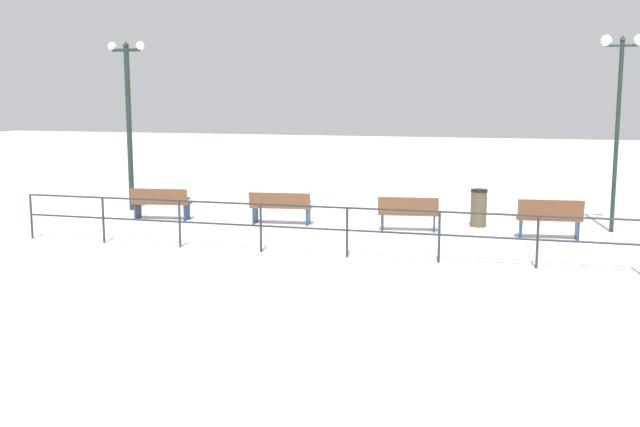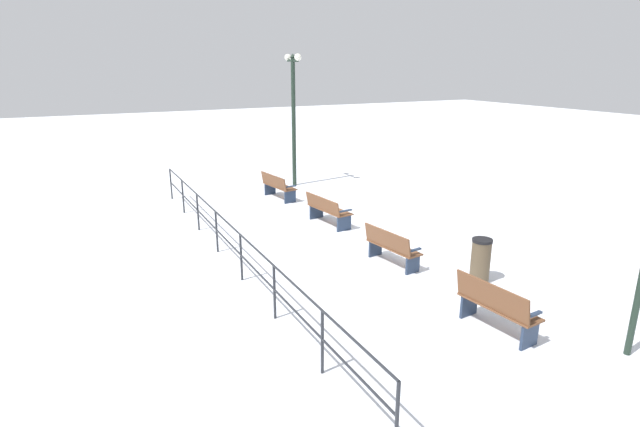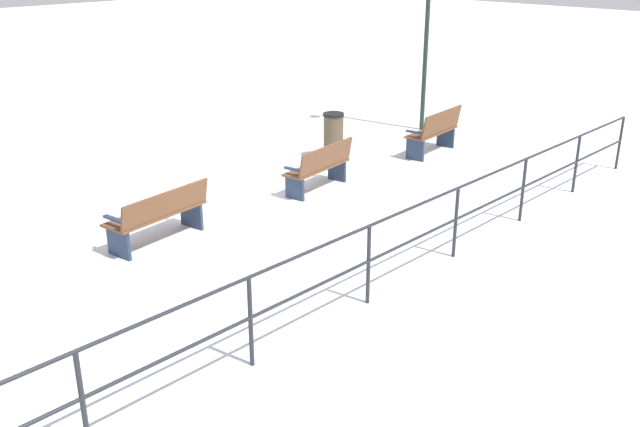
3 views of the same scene
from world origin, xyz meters
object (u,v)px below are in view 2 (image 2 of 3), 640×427
Objects in this scene: bench_third at (328,210)px; trash_bin at (481,260)px; bench_nearest at (496,306)px; bench_second at (391,246)px; lamppost_middle at (293,105)px; bench_fourth at (278,186)px.

trash_bin is at bearing -84.64° from bench_third.
bench_nearest is at bearing -127.10° from trash_bin.
bench_nearest is 1.00× the size of bench_second.
trash_bin is at bearing -61.53° from bench_second.
bench_second is at bearing -98.67° from lamppost_middle.
trash_bin reaches higher than bench_nearest.
lamppost_middle reaches higher than bench_third.
bench_second is 0.32× the size of lamppost_middle.
bench_nearest reaches higher than bench_third.
bench_second is at bearing -96.96° from bench_fourth.
bench_second is 0.94× the size of bench_fourth.
bench_second is 0.92× the size of bench_third.
bench_third is (0.23, 6.68, -0.04)m from bench_nearest.
bench_fourth is (-0.09, 6.68, 0.00)m from bench_second.
trash_bin is (1.30, 1.72, -0.01)m from bench_nearest.
bench_nearest is at bearing -96.87° from lamppost_middle.
bench_third is at bearing 80.94° from bench_second.
bench_fourth is at bearing 84.11° from bench_nearest.
bench_third is 1.73× the size of trash_bin.
bench_third is 1.02× the size of bench_fourth.
bench_nearest is at bearing -97.98° from bench_fourth.
bench_nearest is 0.32× the size of lamppost_middle.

